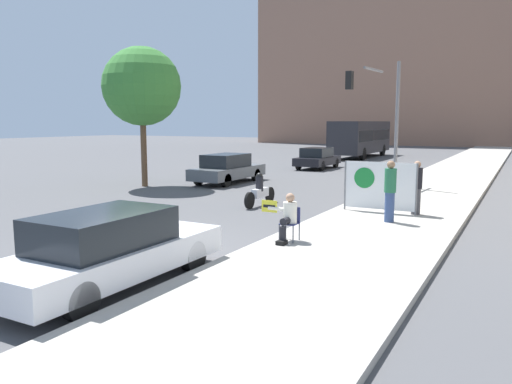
% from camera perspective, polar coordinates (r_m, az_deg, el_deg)
% --- Properties ---
extents(ground_plane, '(160.00, 160.00, 0.00)m').
position_cam_1_polar(ground_plane, '(12.51, -12.34, -6.33)').
color(ground_plane, '#4F4F51').
extents(sidewalk_curb, '(4.17, 90.00, 0.15)m').
position_cam_1_polar(sidewalk_curb, '(24.57, 19.96, 0.54)').
color(sidewalk_curb, '#A8A399').
rests_on(sidewalk_curb, ground_plane).
extents(building_backdrop_far, '(52.00, 12.00, 31.78)m').
position_cam_1_polar(building_backdrop_far, '(74.42, 21.47, 17.38)').
color(building_backdrop_far, '#936B56').
rests_on(building_backdrop_far, ground_plane).
extents(seated_protester, '(0.94, 0.77, 1.18)m').
position_cam_1_polar(seated_protester, '(12.20, 3.65, -2.75)').
color(seated_protester, '#474C56').
rests_on(seated_protester, sidewalk_curb).
extents(jogger_on_sidewalk, '(0.34, 0.34, 1.80)m').
position_cam_1_polar(jogger_on_sidewalk, '(15.02, 15.07, 0.15)').
color(jogger_on_sidewalk, '#334775').
rests_on(jogger_on_sidewalk, sidewalk_curb).
extents(pedestrian_behind, '(0.34, 0.34, 1.70)m').
position_cam_1_polar(pedestrian_behind, '(16.50, 17.87, 0.52)').
color(pedestrian_behind, '#424247').
rests_on(pedestrian_behind, sidewalk_curb).
extents(protest_banner, '(2.37, 0.06, 1.63)m').
position_cam_1_polar(protest_banner, '(16.57, 13.90, 0.71)').
color(protest_banner, slate).
rests_on(protest_banner, sidewalk_curb).
extents(traffic_light_pole, '(2.54, 2.31, 5.56)m').
position_cam_1_polar(traffic_light_pole, '(23.68, 13.82, 9.75)').
color(traffic_light_pole, slate).
rests_on(traffic_light_pole, sidewalk_curb).
extents(parked_car_curbside, '(1.79, 4.77, 1.44)m').
position_cam_1_polar(parked_car_curbside, '(9.67, -16.45, -6.30)').
color(parked_car_curbside, silver).
rests_on(parked_car_curbside, ground_plane).
extents(car_on_road_nearest, '(1.82, 4.71, 1.47)m').
position_cam_1_polar(car_on_road_nearest, '(25.23, -3.29, 2.69)').
color(car_on_road_nearest, '#565B60').
rests_on(car_on_road_nearest, ground_plane).
extents(car_on_road_midblock, '(1.81, 4.18, 1.40)m').
position_cam_1_polar(car_on_road_midblock, '(33.22, 7.02, 3.86)').
color(car_on_road_midblock, black).
rests_on(car_on_road_midblock, ground_plane).
extents(city_bus_on_road, '(2.62, 10.04, 3.13)m').
position_cam_1_polar(city_bus_on_road, '(44.72, 11.88, 6.21)').
color(city_bus_on_road, '#232328').
rests_on(city_bus_on_road, ground_plane).
extents(motorcycle_on_road, '(0.28, 2.19, 1.22)m').
position_cam_1_polar(motorcycle_on_road, '(18.33, 0.45, 0.07)').
color(motorcycle_on_road, silver).
rests_on(motorcycle_on_road, ground_plane).
extents(street_tree_near_curb, '(3.68, 3.68, 6.56)m').
position_cam_1_polar(street_tree_near_curb, '(24.45, -12.92, 11.65)').
color(street_tree_near_curb, brown).
rests_on(street_tree_near_curb, ground_plane).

